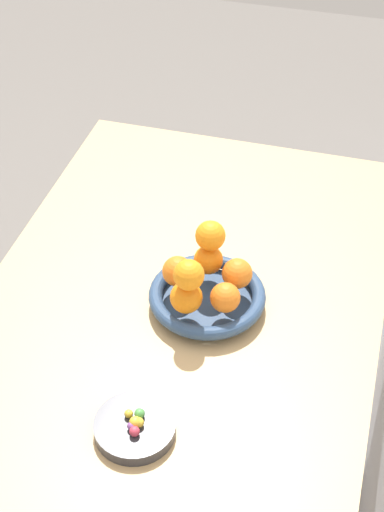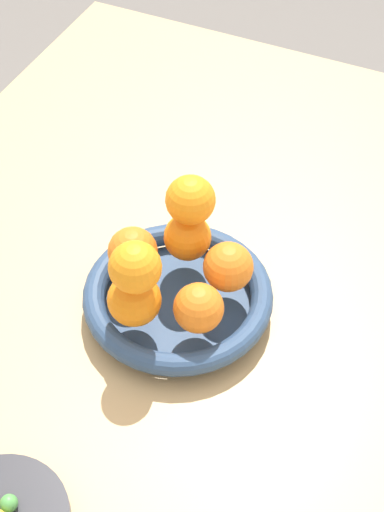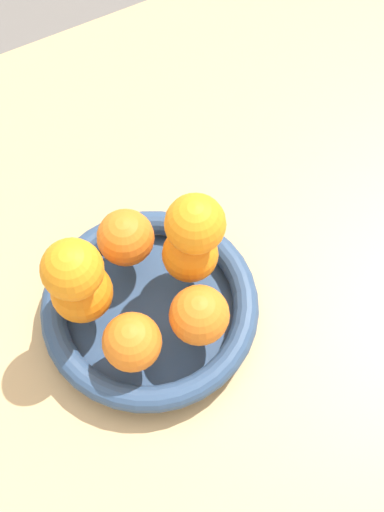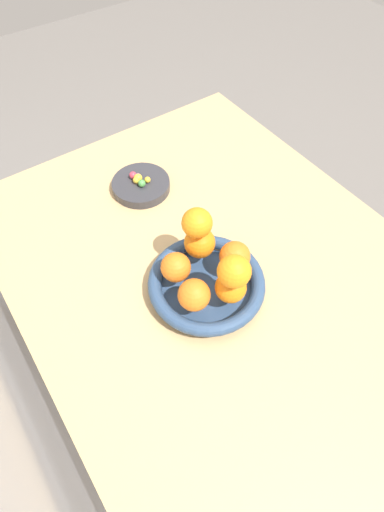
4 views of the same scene
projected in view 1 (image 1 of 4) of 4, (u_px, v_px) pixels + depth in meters
name	position (u px, v px, depth m)	size (l,w,h in m)	color
ground_plane	(186.00, 500.00, 2.01)	(6.00, 6.00, 0.00)	slate
dining_table	(184.00, 325.00, 1.58)	(1.10, 0.76, 0.74)	tan
fruit_bowl	(207.00, 297.00, 1.48)	(0.22, 0.22, 0.04)	navy
candy_dish	(135.00, 427.00, 1.27)	(0.13, 0.13, 0.02)	#333338
orange_0	(208.00, 260.00, 1.49)	(0.06, 0.06, 0.06)	orange
orange_1	(178.00, 271.00, 1.46)	(0.06, 0.06, 0.06)	orange
orange_2	(186.00, 297.00, 1.41)	(0.06, 0.06, 0.06)	orange
orange_3	(225.00, 298.00, 1.41)	(0.06, 0.06, 0.06)	orange
orange_4	(237.00, 274.00, 1.46)	(0.06, 0.06, 0.06)	orange
orange_5	(189.00, 275.00, 1.37)	(0.06, 0.06, 0.06)	orange
orange_6	(210.00, 236.00, 1.45)	(0.06, 0.06, 0.06)	orange
candy_ball_0	(135.00, 422.00, 1.25)	(0.02, 0.02, 0.02)	gold
candy_ball_1	(139.00, 423.00, 1.25)	(0.02, 0.02, 0.02)	gold
candy_ball_2	(132.00, 426.00, 1.25)	(0.01, 0.01, 0.01)	#8C4C99
candy_ball_3	(135.00, 431.00, 1.24)	(0.02, 0.02, 0.02)	#C6384C
candy_ball_4	(140.00, 414.00, 1.26)	(0.02, 0.02, 0.02)	#4C9947
candy_ball_5	(127.00, 413.00, 1.27)	(0.01, 0.01, 0.01)	gold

